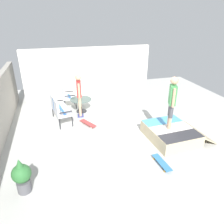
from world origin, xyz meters
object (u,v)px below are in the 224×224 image
Objects in this scene: skate_ramp at (171,133)px; skateboard_by_bench at (88,123)px; patio_bench at (58,107)px; patio_table at (81,103)px; person_watching at (79,93)px; skateboard_spare at (162,163)px; potted_plant at (22,175)px; patio_chair_near_house at (67,95)px; person_skater at (172,100)px.

skate_ramp reaches higher than skateboard_by_bench.
patio_table is at bearing -52.46° from patio_bench.
patio_bench is at bearing 108.70° from person_watching.
skate_ramp is at bearing -124.02° from skateboard_by_bench.
potted_plant reaches higher than skateboard_spare.
person_watching is (-0.45, 0.10, 0.62)m from patio_table.
skate_ramp is at bearing -133.90° from person_watching.
patio_chair_near_house is 4.78m from person_skater.
patio_bench is 4.33m from skateboard_spare.
patio_table is 0.52× the size of person_watching.
patio_chair_near_house reaches higher than patio_table.
patio_bench is 1.41m from patio_chair_near_house.
skate_ramp is 2.56× the size of skateboard_by_bench.
person_watching reaches higher than skateboard_spare.
patio_chair_near_house is 5.27m from skateboard_spare.
person_watching reaches higher than patio_bench.
skateboard_by_bench is (-0.58, -1.01, -0.53)m from patio_bench.
skateboard_spare is (-3.43, -2.59, -0.53)m from patio_bench.
potted_plant is (-3.70, 1.85, -0.56)m from person_watching.
skateboard_by_bench is (-1.32, -0.05, -0.32)m from patio_table.
person_skater is at bearing -76.08° from potted_plant.
skateboard_spare is 0.88× the size of potted_plant.
patio_table is 1.11× the size of skateboard_spare.
patio_bench is (2.27, 3.52, 0.40)m from skate_ramp.
person_watching reaches higher than skateboard_by_bench.
person_watching is 1.29m from skateboard_by_bench.
skateboard_by_bench is at bearing -119.84° from patio_bench.
patio_table reaches higher than skateboard_by_bench.
person_skater is at bearing -136.34° from person_watching.
patio_bench is 1.28m from skateboard_by_bench.
skate_ramp is at bearing -139.63° from patio_table.
patio_table reaches higher than skateboard_spare.
person_skater reaches higher than patio_bench.
patio_bench is 0.99m from person_watching.
person_watching is 2.15× the size of skateboard_spare.
person_skater is 3.23m from skateboard_by_bench.
potted_plant is (-4.15, 1.95, 0.06)m from patio_table.
person_skater reaches higher than skateboard_by_bench.
person_watching is 1.00× the size of person_skater.
patio_chair_near_house is at bearing 22.29° from person_watching.
person_skater is at bearing -35.06° from skateboard_spare.
patio_bench is at bearing 55.21° from person_skater.
person_watching is 1.90× the size of potted_plant.
patio_table is 1.13× the size of skateboard_by_bench.
patio_chair_near_house is at bearing 24.39° from skateboard_spare.
person_skater is (-3.07, -2.40, 1.05)m from patio_table.
patio_chair_near_house is 2.08m from skateboard_by_bench.
patio_chair_near_house is at bearing -17.35° from patio_bench.
patio_table is (0.74, -0.96, -0.21)m from patio_bench.
patio_table is at bearing 40.37° from skate_ramp.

